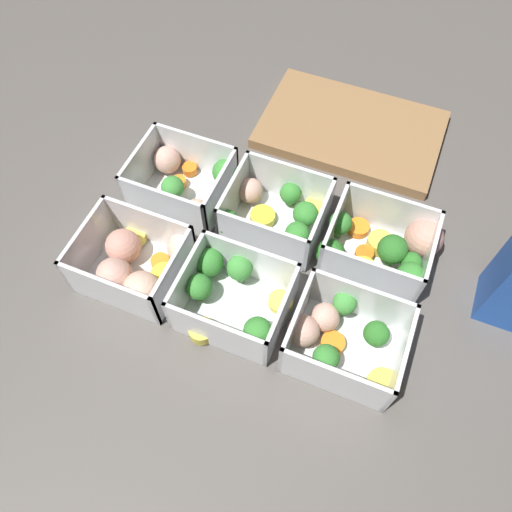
% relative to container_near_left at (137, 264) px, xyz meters
% --- Properties ---
extents(ground_plane, '(4.00, 4.00, 0.00)m').
position_rel_container_near_left_xyz_m(ground_plane, '(0.14, 0.07, -0.03)').
color(ground_plane, '#56514C').
extents(container_near_left, '(0.14, 0.14, 0.07)m').
position_rel_container_near_left_xyz_m(container_near_left, '(0.00, 0.00, 0.00)').
color(container_near_left, white).
rests_on(container_near_left, ground_plane).
extents(container_near_center, '(0.14, 0.13, 0.07)m').
position_rel_container_near_left_xyz_m(container_near_center, '(0.13, 0.00, 0.00)').
color(container_near_center, white).
rests_on(container_near_center, ground_plane).
extents(container_near_right, '(0.16, 0.12, 0.07)m').
position_rel_container_near_left_xyz_m(container_near_right, '(0.28, 0.00, -0.00)').
color(container_near_right, white).
rests_on(container_near_right, ground_plane).
extents(container_far_left, '(0.14, 0.12, 0.07)m').
position_rel_container_near_left_xyz_m(container_far_left, '(-0.00, 0.15, 0.00)').
color(container_far_left, white).
rests_on(container_far_left, ground_plane).
extents(container_far_center, '(0.14, 0.12, 0.07)m').
position_rel_container_near_left_xyz_m(container_far_center, '(0.14, 0.15, -0.00)').
color(container_far_center, white).
rests_on(container_far_center, ground_plane).
extents(container_far_right, '(0.16, 0.13, 0.07)m').
position_rel_container_near_left_xyz_m(container_far_right, '(0.29, 0.15, 0.00)').
color(container_far_right, white).
rests_on(container_far_right, ground_plane).
extents(cutting_board, '(0.28, 0.18, 0.02)m').
position_rel_container_near_left_xyz_m(cutting_board, '(0.19, 0.35, -0.02)').
color(cutting_board, olive).
rests_on(cutting_board, ground_plane).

